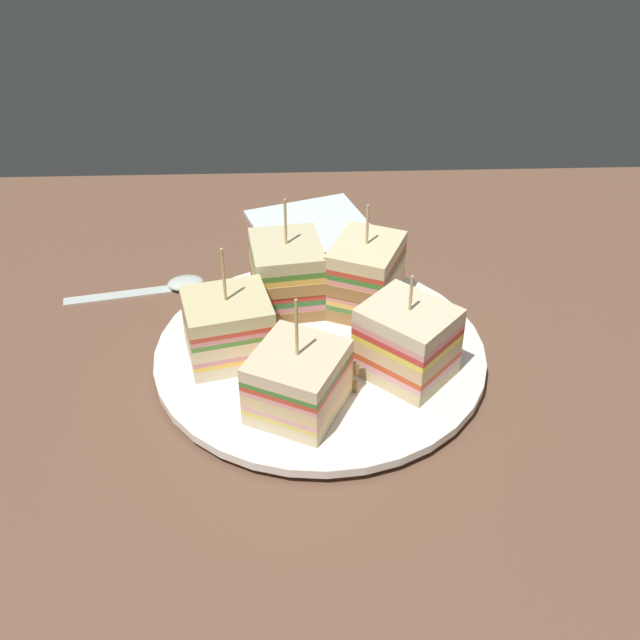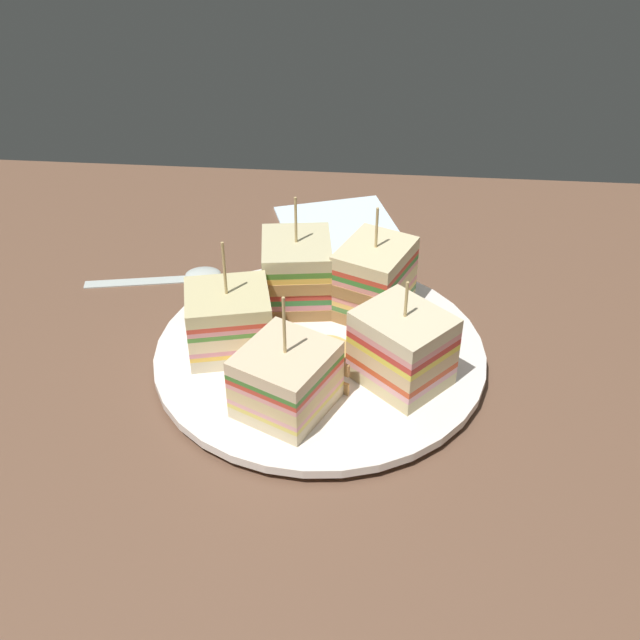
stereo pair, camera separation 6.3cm
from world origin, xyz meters
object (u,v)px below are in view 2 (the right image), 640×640
at_px(sandwich_wedge_1, 229,321).
at_px(spoon, 186,276).
at_px(plate, 320,354).
at_px(chip_pile, 313,355).
at_px(sandwich_wedge_3, 402,348).
at_px(napkin, 334,225).
at_px(sandwich_wedge_2, 286,379).
at_px(sandwich_wedge_0, 297,272).
at_px(sandwich_wedge_4, 374,279).

xyz_separation_m(sandwich_wedge_1, spoon, (0.07, -0.12, -0.04)).
height_order(plate, chip_pile, chip_pile).
relative_size(sandwich_wedge_3, napkin, 0.76).
distance_m(sandwich_wedge_1, sandwich_wedge_2, 0.09).
xyz_separation_m(sandwich_wedge_0, chip_pile, (-0.02, 0.09, -0.02)).
bearing_deg(spoon, sandwich_wedge_4, -27.37).
relative_size(sandwich_wedge_0, sandwich_wedge_2, 1.04).
relative_size(sandwich_wedge_2, chip_pile, 1.46).
height_order(plate, sandwich_wedge_4, sandwich_wedge_4).
xyz_separation_m(sandwich_wedge_0, spoon, (0.11, -0.05, -0.04)).
relative_size(sandwich_wedge_2, sandwich_wedge_4, 0.99).
xyz_separation_m(sandwich_wedge_3, chip_pile, (0.07, -0.01, -0.02)).
bearing_deg(sandwich_wedge_0, sandwich_wedge_3, 34.56).
height_order(plate, sandwich_wedge_2, sandwich_wedge_2).
height_order(plate, spoon, plate).
xyz_separation_m(chip_pile, spoon, (0.14, -0.13, -0.02)).
height_order(sandwich_wedge_1, napkin, sandwich_wedge_1).
bearing_deg(plate, chip_pile, 77.11).
relative_size(chip_pile, spoon, 0.51).
xyz_separation_m(sandwich_wedge_2, napkin, (-0.01, -0.30, -0.04)).
xyz_separation_m(sandwich_wedge_2, sandwich_wedge_3, (-0.09, -0.04, 0.00)).
height_order(sandwich_wedge_1, chip_pile, sandwich_wedge_1).
height_order(sandwich_wedge_0, chip_pile, sandwich_wedge_0).
bearing_deg(plate, sandwich_wedge_0, -68.96).
distance_m(chip_pile, napkin, 0.25).
height_order(sandwich_wedge_1, spoon, sandwich_wedge_1).
bearing_deg(plate, sandwich_wedge_2, 75.16).
bearing_deg(sandwich_wedge_4, napkin, -141.35).
xyz_separation_m(plate, sandwich_wedge_0, (0.03, -0.07, 0.04)).
bearing_deg(napkin, chip_pile, 90.03).
height_order(sandwich_wedge_0, sandwich_wedge_3, sandwich_wedge_0).
relative_size(plate, chip_pile, 4.02).
xyz_separation_m(spoon, napkin, (-0.14, -0.12, -0.00)).
height_order(sandwich_wedge_2, napkin, sandwich_wedge_2).
bearing_deg(spoon, chip_pile, -55.43).
relative_size(plate, spoon, 2.07).
distance_m(sandwich_wedge_3, chip_pile, 0.08).
bearing_deg(plate, spoon, -39.22).
bearing_deg(sandwich_wedge_0, spoon, -119.74).
distance_m(sandwich_wedge_2, napkin, 0.31).
bearing_deg(chip_pile, napkin, -89.97).
relative_size(sandwich_wedge_0, sandwich_wedge_1, 1.02).
distance_m(sandwich_wedge_1, napkin, 0.25).
bearing_deg(sandwich_wedge_3, sandwich_wedge_4, -33.02).
xyz_separation_m(sandwich_wedge_2, sandwich_wedge_4, (-0.06, -0.13, 0.01)).
bearing_deg(napkin, plate, 91.11).
relative_size(sandwich_wedge_2, spoon, 0.75).
distance_m(plate, chip_pile, 0.02).
relative_size(plate, sandwich_wedge_3, 2.99).
distance_m(plate, sandwich_wedge_0, 0.08).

